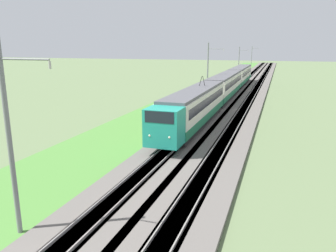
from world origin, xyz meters
name	(u,v)px	position (x,y,z in m)	size (l,w,h in m)	color
ballast_main	(229,95)	(50.00, 0.00, 0.15)	(240.00, 4.40, 0.30)	#605B56
ballast_adjacent	(252,96)	(50.00, -3.88, 0.15)	(240.00, 4.40, 0.30)	#605B56
track_main	(229,95)	(50.00, 0.00, 0.16)	(240.00, 1.57, 0.45)	#4C4238
track_adjacent	(252,96)	(50.00, -3.88, 0.16)	(240.00, 1.57, 0.45)	#4C4238
grass_verge	(196,94)	(50.00, 5.82, 0.06)	(240.00, 8.11, 0.12)	#4C8438
passenger_train	(226,85)	(45.95, 0.00, 2.46)	(61.06, 2.83, 5.22)	teal
catenary_mast_near	(10,139)	(4.02, 2.65, 4.54)	(0.22, 2.56, 8.80)	slate
catenary_mast_mid	(208,71)	(44.58, 2.65, 4.61)	(0.22, 2.56, 8.93)	slate
catenary_mast_far	(239,62)	(85.14, 2.65, 4.28)	(0.22, 2.56, 8.28)	slate
catenary_mast_distant	(252,57)	(125.69, 2.65, 4.38)	(0.22, 2.56, 8.48)	slate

